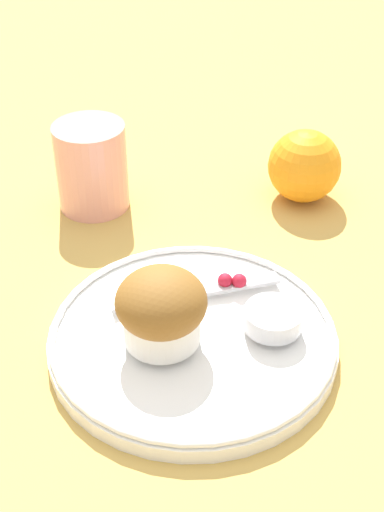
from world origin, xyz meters
The scene contains 8 objects.
ground_plane centered at (0.00, 0.00, 0.00)m, with size 3.00×3.00×0.00m, color tan.
plate centered at (0.01, -0.02, 0.01)m, with size 0.24×0.24×0.02m.
muffin centered at (-0.01, -0.03, 0.05)m, with size 0.07×0.07×0.07m.
cream_ramekin centered at (0.08, -0.01, 0.03)m, with size 0.05×0.05×0.02m.
berry_pair centered at (0.05, 0.04, 0.03)m, with size 0.03×0.01×0.01m.
butter_knife centered at (0.02, 0.03, 0.02)m, with size 0.15×0.06×0.00m.
orange_fruit centered at (0.12, 0.23, 0.04)m, with size 0.08×0.08×0.08m.
juice_glass centered at (-0.11, 0.20, 0.05)m, with size 0.08×0.08×0.10m.
Camera 1 is at (0.04, -0.46, 0.43)m, focal length 50.00 mm.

